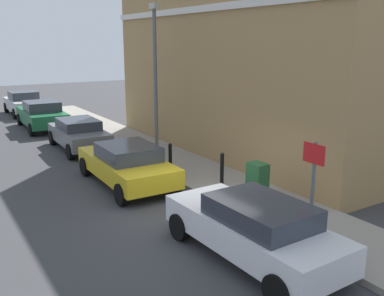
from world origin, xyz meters
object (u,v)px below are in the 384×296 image
(car_white, at_px, (254,228))
(bollard_near_cabinet, at_px, (222,168))
(lamppost, at_px, (155,75))
(car_yellow, at_px, (127,163))
(bollard_far_kerb, at_px, (170,157))
(car_grey, at_px, (79,133))
(utility_cabinet, at_px, (257,185))
(car_green, at_px, (42,115))
(car_silver, at_px, (24,103))
(street_sign, at_px, (313,178))

(car_white, distance_m, bollard_near_cabinet, 4.50)
(lamppost, bearing_deg, car_yellow, -135.61)
(bollard_near_cabinet, distance_m, bollard_far_kerb, 2.10)
(car_grey, bearing_deg, utility_cabinet, -165.98)
(utility_cabinet, relative_size, bollard_near_cabinet, 1.11)
(bollard_near_cabinet, xyz_separation_m, bollard_far_kerb, (-0.74, 1.97, 0.00))
(car_white, height_order, lamppost, lamppost)
(car_grey, xyz_separation_m, car_green, (-0.21, 5.47, 0.05))
(car_grey, height_order, bollard_near_cabinet, car_grey)
(car_yellow, bearing_deg, car_silver, 0.40)
(bollard_near_cabinet, distance_m, lamppost, 4.91)
(bollard_near_cabinet, bearing_deg, car_silver, 96.72)
(street_sign, distance_m, lamppost, 8.60)
(car_green, bearing_deg, car_yellow, -178.22)
(car_grey, relative_size, street_sign, 1.77)
(car_white, xyz_separation_m, lamppost, (1.98, 8.16, 2.57))
(car_grey, relative_size, lamppost, 0.71)
(car_yellow, height_order, bollard_near_cabinet, car_yellow)
(car_grey, relative_size, car_silver, 1.01)
(car_white, relative_size, bollard_near_cabinet, 4.20)
(lamppost, bearing_deg, car_silver, 98.24)
(car_white, bearing_deg, lamppost, -15.14)
(bollard_far_kerb, bearing_deg, car_yellow, 178.60)
(car_silver, xyz_separation_m, utility_cabinet, (2.06, -20.10, -0.06))
(bollard_near_cabinet, bearing_deg, car_yellow, 139.12)
(utility_cabinet, height_order, street_sign, street_sign)
(car_white, height_order, utility_cabinet, car_white)
(car_yellow, bearing_deg, lamppost, -44.66)
(car_grey, xyz_separation_m, lamppost, (2.03, -3.29, 2.59))
(car_silver, distance_m, street_sign, 22.65)
(car_grey, bearing_deg, car_green, 3.79)
(car_yellow, bearing_deg, bollard_far_kerb, -90.45)
(utility_cabinet, bearing_deg, bollard_near_cabinet, 86.79)
(car_grey, xyz_separation_m, street_sign, (1.45, -11.71, 0.95))
(bollard_far_kerb, height_order, street_sign, street_sign)
(utility_cabinet, bearing_deg, bollard_far_kerb, 99.68)
(car_yellow, distance_m, car_green, 10.92)
(car_grey, distance_m, car_green, 5.48)
(car_silver, height_order, bollard_far_kerb, car_silver)
(car_grey, relative_size, utility_cabinet, 3.54)
(car_yellow, bearing_deg, car_white, -176.88)
(car_grey, xyz_separation_m, car_silver, (-0.02, 10.86, 0.04))
(car_silver, relative_size, utility_cabinet, 3.49)
(car_yellow, bearing_deg, bollard_near_cabinet, -129.93)
(street_sign, height_order, lamppost, lamppost)
(utility_cabinet, bearing_deg, car_green, 98.69)
(street_sign, xyz_separation_m, lamppost, (0.58, 8.43, 1.64))
(car_yellow, height_order, utility_cabinet, car_yellow)
(utility_cabinet, distance_m, bollard_near_cabinet, 1.79)
(car_silver, relative_size, bollard_far_kerb, 3.87)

